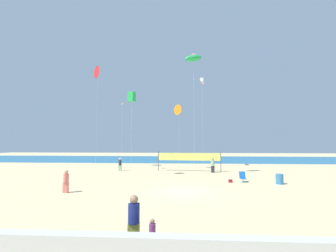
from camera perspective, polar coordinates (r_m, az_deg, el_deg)
The scene contains 18 objects.
ground_plane at distance 16.69m, azimuth 3.82°, elevation -16.00°, with size 120.00×120.00×0.00m, color #D1BC89.
ocean_band at distance 47.90m, azimuth 3.73°, elevation -8.27°, with size 120.00×20.00×0.01m, color #1E6B99.
boardwalk_ledge at distance 7.28m, azimuth 4.00°, elevation -28.72°, with size 28.00×0.44×0.79m, color beige.
mother_figure at distance 8.23m, azimuth -8.57°, elevation -22.02°, with size 0.38×0.38×1.67m.
toddler_figure at distance 8.19m, azimuth -3.96°, elevation -25.07°, with size 0.21×0.21×0.94m.
beachgoer_charcoal_shirt at distance 28.56m, azimuth -11.92°, elevation -9.28°, with size 0.36×0.36×1.58m.
beachgoer_coral_shirt at distance 17.52m, azimuth -24.19°, elevation -12.35°, with size 0.35×0.35×1.54m.
beachgoer_sage_shirt at distance 26.94m, azimuth 11.14°, elevation -9.50°, with size 0.38×0.38×1.67m.
folding_beach_chair at distance 21.28m, azimuth 18.20°, elevation -11.96°, with size 0.52×0.65×0.89m.
trash_barrel at distance 21.39m, azimuth 26.16°, elevation -11.85°, with size 0.58×0.58×0.83m, color teal.
volleyball_net at distance 27.70m, azimuth 5.25°, elevation -7.88°, with size 7.52×0.85×2.40m.
beach_handbag at distance 20.82m, azimuth 15.37°, elevation -13.14°, with size 0.32×0.16×0.26m, color maroon.
kite_orange_delta at distance 29.45m, azimuth 2.75°, elevation 4.02°, with size 1.29×1.29×8.31m.
kite_green_box at distance 23.77m, azimuth -9.07°, elevation 7.19°, with size 0.78×0.78×8.59m.
kite_orange_diamond at distance 28.71m, azimuth -11.43°, elevation 4.89°, with size 0.48×0.49×8.38m.
kite_red_delta at distance 33.57m, azimuth -17.18°, elevation 12.71°, with size 1.45×1.49×13.96m.
kite_white_tube at distance 33.25m, azimuth 8.54°, elevation 10.99°, with size 0.78×2.08×12.38m.
kite_green_inflatable at distance 25.75m, azimuth 6.37°, elevation 16.50°, with size 2.23×1.56×13.10m.
Camera 1 is at (-0.02, -16.33, 3.42)m, focal length 24.34 mm.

